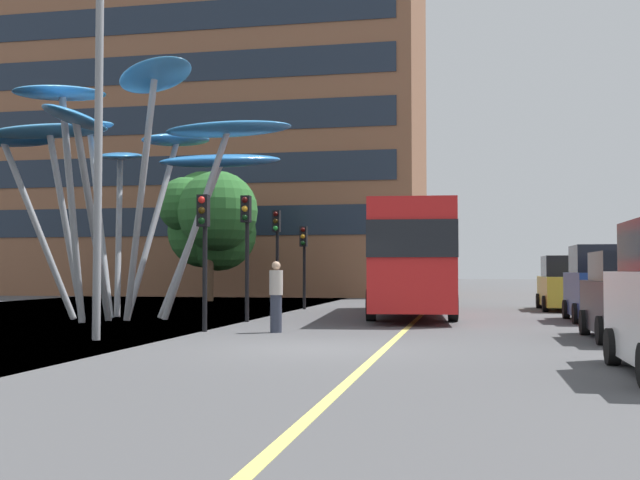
% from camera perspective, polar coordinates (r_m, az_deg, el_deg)
% --- Properties ---
extents(ground, '(120.00, 240.00, 0.10)m').
position_cam_1_polar(ground, '(15.50, -2.80, -8.15)').
color(ground, '#4C4C4F').
extents(red_bus, '(3.38, 11.35, 3.81)m').
position_cam_1_polar(red_bus, '(26.59, 6.75, -1.07)').
color(red_bus, red).
rests_on(red_bus, ground).
extents(leaf_sculpture, '(11.04, 10.44, 7.76)m').
position_cam_1_polar(leaf_sculpture, '(25.78, -13.84, 6.83)').
color(leaf_sculpture, '#9EA0A5').
rests_on(leaf_sculpture, ground).
extents(traffic_light_kerb_near, '(0.28, 0.42, 3.44)m').
position_cam_1_polar(traffic_light_kerb_near, '(19.60, -8.59, 0.57)').
color(traffic_light_kerb_near, black).
rests_on(traffic_light_kerb_near, ground).
extents(traffic_light_kerb_far, '(0.28, 0.42, 3.77)m').
position_cam_1_polar(traffic_light_kerb_far, '(23.14, -5.47, 0.70)').
color(traffic_light_kerb_far, black).
rests_on(traffic_light_kerb_far, ground).
extents(traffic_light_island_mid, '(0.28, 0.42, 3.75)m').
position_cam_1_polar(traffic_light_island_mid, '(28.56, -3.22, 0.11)').
color(traffic_light_island_mid, black).
rests_on(traffic_light_island_mid, ground).
extents(traffic_light_opposite, '(0.28, 0.42, 3.27)m').
position_cam_1_polar(traffic_light_opposite, '(30.40, -1.21, -0.67)').
color(traffic_light_opposite, black).
rests_on(traffic_light_opposite, ground).
extents(car_parked_mid, '(1.96, 3.97, 1.96)m').
position_cam_1_polar(car_parked_mid, '(18.43, 22.19, -4.01)').
color(car_parked_mid, black).
rests_on(car_parked_mid, ground).
extents(car_parked_far, '(2.01, 3.87, 2.30)m').
position_cam_1_polar(car_parked_far, '(24.71, 20.12, -3.22)').
color(car_parked_far, navy).
rests_on(car_parked_far, ground).
extents(car_side_street, '(2.03, 4.36, 2.09)m').
position_cam_1_polar(car_side_street, '(31.25, 17.74, -3.18)').
color(car_side_street, gold).
rests_on(car_side_street, ground).
extents(street_lamp, '(1.69, 0.44, 8.99)m').
position_cam_1_polar(street_lamp, '(18.12, -15.07, 10.79)').
color(street_lamp, gray).
rests_on(street_lamp, ground).
extents(tree_pavement_near, '(5.17, 5.49, 6.65)m').
position_cam_1_polar(tree_pavement_near, '(39.65, -8.18, 1.50)').
color(tree_pavement_near, brown).
rests_on(tree_pavement_near, ground).
extents(pedestrian, '(0.34, 0.34, 1.77)m').
position_cam_1_polar(pedestrian, '(19.24, -3.27, -4.20)').
color(pedestrian, '#2D3342').
rests_on(pedestrian, ground).
extents(backdrop_building, '(27.33, 14.48, 24.03)m').
position_cam_1_polar(backdrop_building, '(53.21, -7.66, 9.14)').
color(backdrop_building, brown).
rests_on(backdrop_building, ground).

